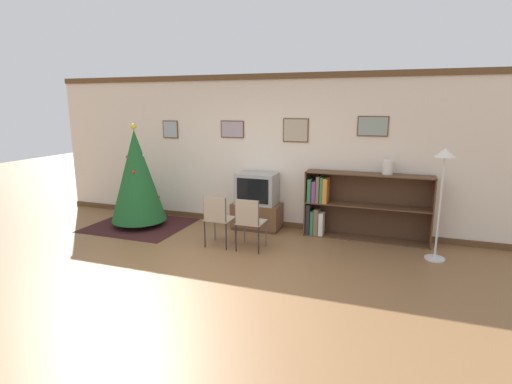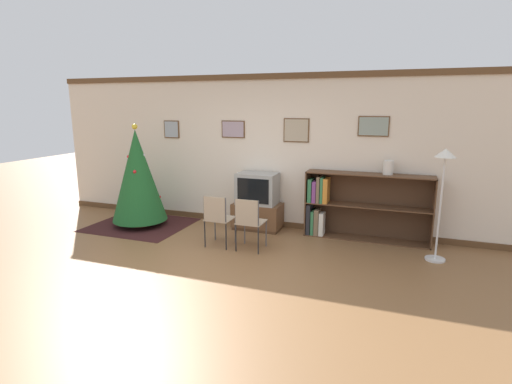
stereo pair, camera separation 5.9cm
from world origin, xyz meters
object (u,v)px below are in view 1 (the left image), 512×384
Objects in this scene: television at (257,188)px; bookshelf at (345,205)px; vase at (388,167)px; tv_console at (257,216)px; christmas_tree at (137,176)px; folding_chair_left at (218,218)px; standing_lamp at (443,175)px; folding_chair_right at (249,221)px.

bookshelf reaches higher than television.
television is 2.21m from vase.
christmas_tree is at bearing -165.50° from tv_console.
christmas_tree is 2.25× the size of folding_chair_left.
television is at bearing 14.43° from christmas_tree.
bookshelf is (3.62, 0.63, -0.38)m from christmas_tree.
folding_chair_left is 2.13m from bookshelf.
christmas_tree reaches higher than tv_console.
christmas_tree is at bearing -179.66° from standing_lamp.
folding_chair_right is 0.41× the size of bookshelf.
folding_chair_left is 1.00× the size of folding_chair_right.
folding_chair_right reaches higher than tv_console.
tv_console is 3.66× the size of vase.
vase is at bearing 32.14° from folding_chair_right.
television is 2.98m from standing_lamp.
tv_console is 1.55m from bookshelf.
television is at bearing 103.57° from folding_chair_right.
tv_console is 3.10m from standing_lamp.
christmas_tree is 1.97m from folding_chair_left.
vase is at bearing 8.66° from christmas_tree.
television is 0.35× the size of bookshelf.
television is 1.14m from folding_chair_right.
tv_console is 0.50m from television.
television is at bearing -90.00° from tv_console.
christmas_tree reaches higher than folding_chair_right.
television is 0.85× the size of folding_chair_right.
folding_chair_left is (1.84, -0.54, -0.45)m from christmas_tree.
folding_chair_right is at bearing 0.00° from folding_chair_left.
television is 0.85× the size of folding_chair_left.
tv_console is 1.14m from folding_chair_right.
bookshelf is 1.65m from standing_lamp.
vase reaches higher than folding_chair_right.
christmas_tree is at bearing -165.57° from television.
vase is (2.15, 0.11, 0.48)m from television.
folding_chair_right is at bearing -12.94° from christmas_tree.
christmas_tree is 2.46m from folding_chair_right.
vase reaches higher than tv_console.
tv_console is 1.14m from folding_chair_left.
folding_chair_left is (-0.26, -1.08, 0.24)m from tv_console.
folding_chair_left is 3.29m from standing_lamp.
folding_chair_left and folding_chair_right have the same top height.
vase is (0.63, 0.02, 0.68)m from bookshelf.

